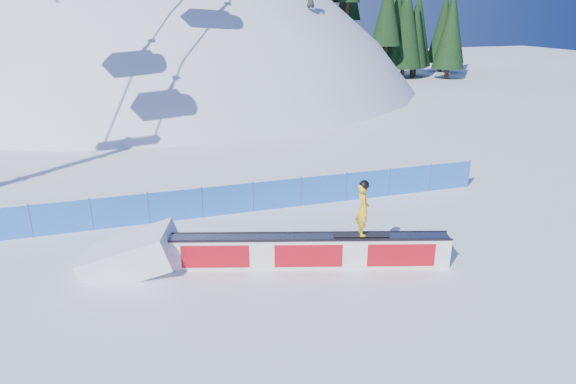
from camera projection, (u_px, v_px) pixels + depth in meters
name	position (u px, v px, depth m)	size (l,w,h in m)	color
ground	(257.00, 266.00, 16.09)	(160.00, 160.00, 0.00)	white
snow_hill	(171.00, 241.00, 59.84)	(64.00, 64.00, 64.00)	white
safety_fence	(228.00, 200.00, 19.92)	(22.05, 0.05, 1.30)	blue
rail_box	(308.00, 251.00, 15.91)	(8.57, 3.11, 1.05)	white
snow_ramp	(133.00, 267.00, 16.00)	(2.74, 1.82, 1.03)	white
snowboarder	(363.00, 209.00, 15.46)	(1.72, 0.78, 1.78)	black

